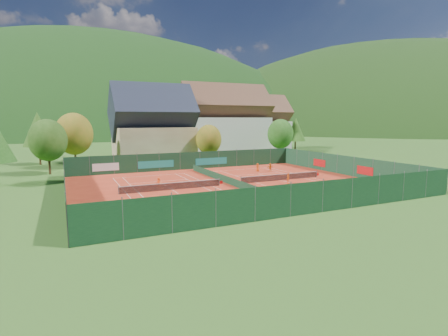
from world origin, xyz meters
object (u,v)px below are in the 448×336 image
at_px(player_left_near, 165,204).
at_px(player_right_near, 288,178).
at_px(ball_hopper, 354,189).
at_px(player_left_mid, 224,200).
at_px(player_right_far_a, 258,167).
at_px(chalet, 153,129).
at_px(player_right_far_b, 270,167).
at_px(player_left_far, 159,182).
at_px(hotel_block_a, 225,124).
at_px(hotel_block_b, 258,126).

distance_m(player_left_near, player_right_near, 20.38).
height_order(ball_hopper, player_left_mid, player_left_mid).
distance_m(ball_hopper, player_right_far_a, 19.86).
height_order(chalet, player_right_far_b, chalet).
bearing_deg(player_left_far, player_right_far_a, -148.20).
height_order(chalet, player_left_far, chalet).
distance_m(hotel_block_a, player_left_near, 53.84).
height_order(player_left_near, player_left_far, player_left_near).
bearing_deg(chalet, player_right_far_a, -59.83).
bearing_deg(hotel_block_a, chalet, -162.47).
relative_size(player_left_near, player_left_mid, 1.33).
relative_size(chalet, player_right_far_b, 11.62).
xyz_separation_m(chalet, hotel_block_a, (19.00, 6.00, 0.76)).
height_order(hotel_block_a, ball_hopper, hotel_block_a).
relative_size(player_right_far_a, player_right_far_b, 0.99).
distance_m(chalet, hotel_block_b, 35.85).
bearing_deg(hotel_block_a, player_right_near, -102.51).
height_order(player_left_near, player_left_mid, player_left_near).
xyz_separation_m(player_left_near, player_right_far_b, (22.81, 17.63, -0.10)).
distance_m(chalet, player_left_near, 41.09).
xyz_separation_m(ball_hopper, player_right_far_b, (0.38, 18.88, 0.14)).
relative_size(player_left_near, player_left_far, 1.25).
height_order(hotel_block_b, player_right_near, hotel_block_b).
relative_size(player_left_far, player_right_far_a, 0.91).
xyz_separation_m(chalet, player_left_near, (-8.61, -39.76, -5.83)).
distance_m(hotel_block_a, hotel_block_b, 16.14).
bearing_deg(player_right_far_b, player_left_far, 13.47).
relative_size(chalet, player_left_far, 12.79).
distance_m(chalet, player_right_far_a, 25.24).
height_order(hotel_block_a, player_right_far_a, hotel_block_a).
xyz_separation_m(hotel_block_a, player_right_far_a, (-6.67, -27.21, -6.69)).
distance_m(player_right_near, player_right_far_b, 11.06).
distance_m(hotel_block_b, player_right_far_b, 41.16).
bearing_deg(hotel_block_b, player_right_far_b, -117.49).
distance_m(player_left_near, player_right_far_b, 28.82).
xyz_separation_m(player_left_near, player_right_far_a, (20.94, 18.54, -0.10)).
height_order(player_left_mid, player_right_far_b, player_right_far_b).
xyz_separation_m(player_left_mid, player_right_near, (13.05, 7.60, 0.12)).
distance_m(hotel_block_b, player_right_near, 52.05).
relative_size(player_left_far, player_right_near, 0.89).
xyz_separation_m(hotel_block_b, player_right_far_b, (-18.80, -36.13, -5.92)).
distance_m(chalet, player_right_far_b, 26.95).
height_order(player_left_near, player_right_near, player_left_near).
relative_size(ball_hopper, player_right_far_b, 0.57).
distance_m(hotel_block_a, ball_hopper, 47.79).
height_order(ball_hopper, player_left_far, player_left_far).
height_order(player_left_near, player_right_far_b, player_left_near).
bearing_deg(hotel_block_b, chalet, -157.01).
xyz_separation_m(player_left_near, player_left_mid, (6.01, -0.38, -0.20)).
relative_size(hotel_block_a, player_right_far_a, 15.59).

